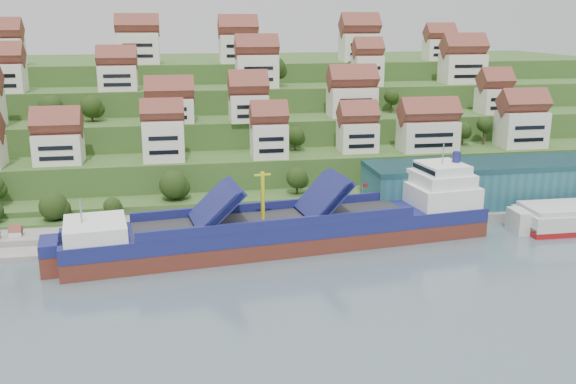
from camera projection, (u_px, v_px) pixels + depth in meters
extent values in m
plane|color=slate|center=(289.00, 249.00, 128.47)|extent=(300.00, 300.00, 0.00)
cube|color=gray|center=(363.00, 217.00, 145.85)|extent=(180.00, 14.00, 2.20)
cube|color=#2D4C1E|center=(242.00, 154.00, 209.66)|extent=(260.00, 128.00, 4.00)
cube|color=#2D4C1E|center=(240.00, 140.00, 213.49)|extent=(260.00, 118.00, 11.00)
cube|color=#2D4C1E|center=(237.00, 126.00, 220.18)|extent=(260.00, 102.00, 18.00)
cube|color=#2D4C1E|center=(235.00, 113.00, 226.87)|extent=(260.00, 86.00, 25.00)
cube|color=#2D4C1E|center=(232.00, 101.00, 234.63)|extent=(260.00, 68.00, 31.00)
cube|color=white|center=(59.00, 148.00, 153.70)|extent=(11.07, 8.57, 7.18)
cube|color=white|center=(164.00, 141.00, 155.77)|extent=(9.87, 7.03, 9.96)
cube|color=white|center=(269.00, 140.00, 159.93)|extent=(8.77, 7.62, 8.52)
cube|color=white|center=(357.00, 137.00, 167.28)|extent=(9.62, 7.73, 7.55)
cube|color=white|center=(428.00, 136.00, 168.20)|extent=(14.79, 8.26, 7.81)
cube|color=white|center=(521.00, 129.00, 173.03)|extent=(12.12, 8.31, 9.52)
cube|color=white|center=(170.00, 110.00, 169.84)|extent=(12.24, 7.90, 6.32)
cube|color=white|center=(248.00, 108.00, 171.28)|extent=(9.95, 8.56, 7.14)
cube|color=white|center=(352.00, 102.00, 179.78)|extent=(12.91, 8.36, 8.14)
cube|color=white|center=(494.00, 101.00, 186.62)|extent=(8.79, 8.04, 7.10)
cube|color=white|center=(5.00, 78.00, 175.49)|extent=(10.69, 7.86, 7.80)
cube|color=white|center=(118.00, 78.00, 180.66)|extent=(10.59, 7.30, 7.02)
cube|color=white|center=(257.00, 71.00, 187.93)|extent=(12.00, 7.79, 9.50)
cube|color=white|center=(367.00, 71.00, 192.80)|extent=(8.38, 7.14, 8.98)
cube|color=white|center=(462.00, 69.00, 200.74)|extent=(12.94, 8.47, 8.96)
cube|color=white|center=(4.00, 52.00, 192.12)|extent=(11.01, 8.03, 7.99)
cube|color=white|center=(138.00, 48.00, 198.08)|extent=(12.68, 7.51, 9.51)
cube|color=white|center=(238.00, 49.00, 202.99)|extent=(11.81, 8.15, 8.76)
cube|color=white|center=(359.00, 48.00, 210.77)|extent=(12.11, 8.73, 8.96)
cube|color=white|center=(439.00, 50.00, 217.37)|extent=(9.72, 7.05, 6.97)
ellipsoid|color=#243C14|center=(297.00, 178.00, 152.32)|extent=(5.12, 5.12, 5.12)
ellipsoid|color=#243C14|center=(174.00, 185.00, 147.66)|extent=(6.65, 6.65, 6.65)
ellipsoid|color=#243C14|center=(463.00, 130.00, 175.07)|extent=(4.52, 4.52, 4.52)
ellipsoid|color=#243C14|center=(485.00, 124.00, 175.77)|extent=(4.30, 4.30, 4.30)
ellipsoid|color=#243C14|center=(295.00, 136.00, 167.66)|extent=(4.96, 4.96, 4.96)
ellipsoid|color=#243C14|center=(391.00, 96.00, 186.42)|extent=(4.30, 4.30, 4.30)
ellipsoid|color=#243C14|center=(51.00, 107.00, 170.02)|extent=(6.33, 6.33, 6.33)
ellipsoid|color=#243C14|center=(91.00, 107.00, 170.47)|extent=(5.97, 5.97, 5.97)
ellipsoid|color=#243C14|center=(275.00, 68.00, 191.63)|extent=(6.31, 6.31, 6.31)
ellipsoid|color=#243C14|center=(353.00, 69.00, 198.69)|extent=(5.23, 5.23, 5.23)
ellipsoid|color=#243C14|center=(376.00, 72.00, 198.24)|extent=(4.88, 4.88, 4.88)
ellipsoid|color=#243C14|center=(53.00, 206.00, 136.83)|extent=(6.09, 6.09, 6.09)
ellipsoid|color=#243C14|center=(112.00, 206.00, 139.08)|extent=(3.90, 3.90, 3.90)
cube|color=#255C65|center=(492.00, 182.00, 151.63)|extent=(60.00, 15.00, 10.00)
cylinder|color=gray|center=(362.00, 201.00, 139.43)|extent=(0.16, 0.16, 8.00)
cube|color=maroon|center=(365.00, 185.00, 138.59)|extent=(1.20, 0.05, 0.80)
cube|color=white|center=(16.00, 236.00, 129.62)|extent=(2.40, 2.20, 2.20)
cube|color=#5B251B|center=(284.00, 242.00, 129.30)|extent=(86.55, 23.63, 5.49)
cube|color=navy|center=(284.00, 225.00, 128.33)|extent=(86.57, 23.76, 2.85)
cube|color=white|center=(95.00, 229.00, 117.23)|extent=(12.43, 13.77, 2.85)
cube|color=#262628|center=(274.00, 219.00, 127.33)|extent=(55.82, 17.88, 0.33)
cube|color=navy|center=(213.00, 206.00, 122.89)|extent=(9.65, 13.04, 7.59)
cube|color=navy|center=(321.00, 197.00, 129.19)|extent=(9.24, 12.98, 8.02)
cylinder|color=yellow|center=(263.00, 197.00, 125.44)|extent=(0.86, 0.86, 9.87)
cube|color=white|center=(441.00, 194.00, 137.49)|extent=(14.61, 14.04, 4.39)
cube|color=white|center=(442.00, 178.00, 136.57)|extent=(12.27, 12.46, 2.74)
cube|color=white|center=(442.00, 168.00, 135.97)|extent=(9.93, 10.88, 1.97)
cylinder|color=navy|center=(457.00, 157.00, 136.37)|extent=(1.96, 1.96, 2.41)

